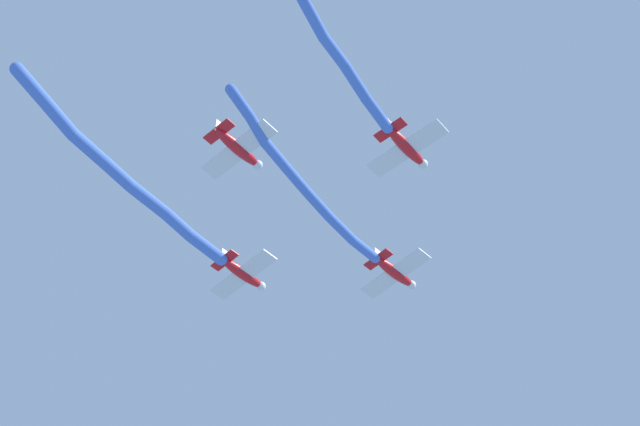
{
  "coord_description": "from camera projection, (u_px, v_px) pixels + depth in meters",
  "views": [
    {
      "loc": [
        -37.62,
        -12.63,
        3.7
      ],
      "look_at": [
        2.56,
        5.0,
        56.21
      ],
      "focal_mm": 54.56,
      "sensor_mm": 36.0,
      "label": 1
    }
  ],
  "objects": [
    {
      "name": "airplane_lead",
      "position": [
        395.0,
        272.0,
        72.23
      ],
      "size": [
        4.62,
        5.98,
        1.49
      ],
      "rotation": [
        0.0,
        0.0,
        5.9
      ],
      "color": "red"
    },
    {
      "name": "smoke_trail_lead",
      "position": [
        303.0,
        183.0,
        66.55
      ],
      "size": [
        17.92,
        3.88,
        1.29
      ],
      "color": "#4C75DB"
    },
    {
      "name": "airplane_left_wing",
      "position": [
        243.0,
        274.0,
        71.76
      ],
      "size": [
        4.62,
        5.99,
        1.49
      ],
      "rotation": [
        0.0,
        0.0,
        5.91
      ],
      "color": "red"
    },
    {
      "name": "smoke_trail_left_wing",
      "position": [
        121.0,
        174.0,
        66.49
      ],
      "size": [
        19.86,
        5.84,
        2.1
      ],
      "color": "#4C75DB"
    },
    {
      "name": "airplane_right_wing",
      "position": [
        407.0,
        147.0,
        65.23
      ],
      "size": [
        4.62,
        6.04,
        1.49
      ],
      "rotation": [
        0.0,
        0.0,
        6.0
      ],
      "color": "red"
    },
    {
      "name": "airplane_slot",
      "position": [
        238.0,
        149.0,
        64.68
      ],
      "size": [
        4.62,
        6.02,
        1.49
      ],
      "rotation": [
        0.0,
        0.0,
        5.96
      ],
      "color": "red"
    }
  ]
}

